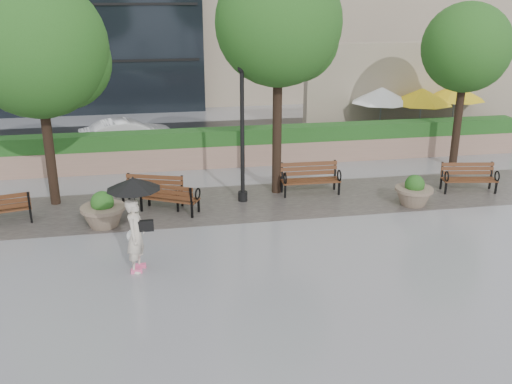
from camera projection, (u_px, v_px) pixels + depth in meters
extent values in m
plane|color=gray|center=(233.00, 246.00, 14.17)|extent=(100.00, 100.00, 0.00)
cube|color=#383330|center=(219.00, 204.00, 16.95)|extent=(28.00, 3.20, 0.01)
cube|color=#9F7866|center=(205.00, 155.00, 20.53)|extent=(24.00, 0.80, 0.80)
cube|color=#1F4517|center=(204.00, 137.00, 20.30)|extent=(24.00, 0.75, 0.55)
cube|color=tan|center=(418.00, 90.00, 24.40)|extent=(10.00, 0.60, 4.00)
cube|color=#1F4517|center=(427.00, 138.00, 22.79)|extent=(8.00, 0.50, 0.90)
cube|color=black|center=(196.00, 139.00, 24.37)|extent=(40.00, 7.00, 0.00)
torus|color=black|center=(28.00, 198.00, 15.77)|extent=(0.13, 0.35, 0.35)
cube|color=#552D18|center=(152.00, 194.00, 16.54)|extent=(1.80, 1.05, 0.05)
cube|color=#552D18|center=(155.00, 182.00, 16.70)|extent=(1.67, 0.67, 0.40)
cube|color=black|center=(153.00, 200.00, 16.64)|extent=(1.83, 1.14, 0.44)
torus|color=black|center=(123.00, 189.00, 16.44)|extent=(0.16, 0.35, 0.35)
torus|color=black|center=(178.00, 192.00, 16.21)|extent=(0.16, 0.35, 0.35)
cube|color=#552D18|center=(170.00, 198.00, 16.27)|extent=(1.71, 1.24, 0.05)
cube|color=#552D18|center=(165.00, 192.00, 15.94)|extent=(1.53, 0.90, 0.39)
cube|color=black|center=(170.00, 205.00, 16.31)|extent=(1.76, 1.32, 0.43)
torus|color=black|center=(198.00, 194.00, 16.13)|extent=(0.20, 0.33, 0.34)
torus|color=black|center=(148.00, 188.00, 16.59)|extent=(0.20, 0.33, 0.34)
cube|color=#552D18|center=(311.00, 181.00, 17.67)|extent=(1.82, 0.59, 0.05)
cube|color=#552D18|center=(309.00, 168.00, 17.82)|extent=(1.81, 0.17, 0.42)
cube|color=black|center=(310.00, 187.00, 17.76)|extent=(1.82, 0.69, 0.46)
torus|color=black|center=(285.00, 178.00, 17.31)|extent=(0.06, 0.37, 0.37)
torus|color=black|center=(339.00, 176.00, 17.56)|extent=(0.06, 0.37, 0.37)
cube|color=#552D18|center=(469.00, 180.00, 17.87)|extent=(1.73, 0.77, 0.05)
cube|color=#552D18|center=(467.00, 169.00, 18.02)|extent=(1.66, 0.38, 0.39)
cube|color=black|center=(468.00, 185.00, 17.96)|extent=(1.74, 0.86, 0.43)
torus|color=black|center=(447.00, 176.00, 17.64)|extent=(0.10, 0.35, 0.34)
torus|color=black|center=(497.00, 176.00, 17.67)|extent=(0.10, 0.35, 0.34)
cylinder|color=#7F6B56|center=(103.00, 208.00, 15.21)|extent=(1.18, 1.18, 0.10)
sphere|color=#1E4C15|center=(102.00, 202.00, 15.16)|extent=(0.61, 0.61, 0.61)
cylinder|color=#7F6B56|center=(414.00, 189.00, 16.75)|extent=(1.11, 1.11, 0.09)
sphere|color=#1E4C15|center=(415.00, 184.00, 16.70)|extent=(0.57, 0.57, 0.57)
cylinder|color=black|center=(242.00, 138.00, 16.58)|extent=(0.12, 0.12, 3.89)
cylinder|color=black|center=(243.00, 196.00, 17.18)|extent=(0.28, 0.28, 0.30)
sphere|color=black|center=(242.00, 69.00, 15.92)|extent=(0.24, 0.24, 0.24)
cylinder|color=black|center=(47.00, 134.00, 16.31)|extent=(0.28, 0.28, 4.24)
sphere|color=#1E4C15|center=(37.00, 47.00, 15.50)|extent=(3.87, 3.87, 3.87)
sphere|color=#1E4C15|center=(63.00, 62.00, 16.02)|extent=(2.71, 2.71, 2.71)
cylinder|color=black|center=(277.00, 117.00, 17.17)|extent=(0.28, 0.28, 4.80)
sphere|color=#1E4C15|center=(278.00, 23.00, 16.26)|extent=(3.66, 3.66, 3.66)
sphere|color=#1E4C15|center=(296.00, 39.00, 16.80)|extent=(2.56, 2.56, 2.56)
cylinder|color=black|center=(459.00, 112.00, 20.09)|extent=(0.28, 0.28, 3.91)
sphere|color=#1E4C15|center=(467.00, 47.00, 19.35)|extent=(3.03, 3.03, 3.03)
sphere|color=#1E4C15|center=(476.00, 58.00, 19.86)|extent=(2.12, 2.12, 2.12)
cylinder|color=black|center=(378.00, 142.00, 23.81)|extent=(0.40, 0.40, 0.10)
cylinder|color=#99999E|center=(380.00, 117.00, 23.46)|extent=(0.06, 0.06, 2.20)
cone|color=white|center=(382.00, 95.00, 23.16)|extent=(2.50, 2.50, 0.60)
cylinder|color=black|center=(417.00, 143.00, 23.59)|extent=(0.40, 0.40, 0.10)
cylinder|color=#99999E|center=(420.00, 118.00, 23.24)|extent=(0.06, 0.06, 2.20)
cone|color=gold|center=(422.00, 96.00, 22.94)|extent=(2.50, 2.50, 0.60)
cylinder|color=black|center=(450.00, 138.00, 24.48)|extent=(0.40, 0.40, 0.10)
cylinder|color=#99999E|center=(453.00, 113.00, 24.13)|extent=(0.06, 0.06, 2.20)
cone|color=gold|center=(455.00, 92.00, 23.83)|extent=(2.50, 2.50, 0.60)
imported|color=silver|center=(128.00, 135.00, 22.60)|extent=(3.92, 2.08, 1.23)
imported|color=beige|center=(136.00, 233.00, 12.66)|extent=(0.65, 0.78, 1.83)
cube|color=#F2598C|center=(141.00, 266.00, 13.07)|extent=(0.19, 0.28, 0.09)
cube|color=#F2598C|center=(137.00, 271.00, 12.82)|extent=(0.19, 0.28, 0.09)
cube|color=black|center=(146.00, 226.00, 12.62)|extent=(0.22, 0.36, 0.25)
sphere|color=white|center=(134.00, 236.00, 12.95)|extent=(0.32, 0.32, 0.32)
cylinder|color=black|center=(135.00, 203.00, 12.48)|extent=(0.02, 0.02, 0.97)
cone|color=black|center=(133.00, 184.00, 12.33)|extent=(1.19, 1.19, 0.25)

